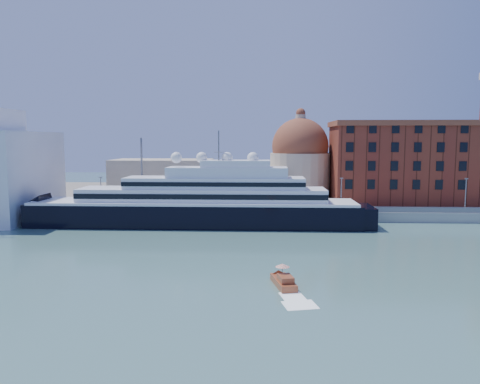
{
  "coord_description": "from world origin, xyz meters",
  "views": [
    {
      "loc": [
        10.44,
        -84.18,
        19.94
      ],
      "look_at": [
        5.67,
        18.0,
        8.53
      ],
      "focal_mm": 35.0,
      "sensor_mm": 36.0,
      "label": 1
    }
  ],
  "objects": [
    {
      "name": "church",
      "position": [
        6.39,
        57.72,
        10.91
      ],
      "size": [
        66.0,
        18.0,
        25.5
      ],
      "color": "beige",
      "rests_on": "land"
    },
    {
      "name": "service_barge",
      "position": [
        -42.13,
        22.82,
        0.79
      ],
      "size": [
        12.86,
        7.02,
        2.75
      ],
      "rotation": [
        0.0,
        0.0,
        -0.25
      ],
      "color": "white",
      "rests_on": "ground"
    },
    {
      "name": "lamp_posts",
      "position": [
        -12.67,
        32.27,
        9.84
      ],
      "size": [
        120.8,
        2.4,
        18.0
      ],
      "color": "slate",
      "rests_on": "quay"
    },
    {
      "name": "superyacht",
      "position": [
        -7.7,
        23.0,
        4.45
      ],
      "size": [
        86.34,
        11.97,
        25.8
      ],
      "color": "black",
      "rests_on": "ground"
    },
    {
      "name": "ground",
      "position": [
        0.0,
        0.0,
        0.0
      ],
      "size": [
        400.0,
        400.0,
        0.0
      ],
      "primitive_type": "plane",
      "color": "#3A6463",
      "rests_on": "ground"
    },
    {
      "name": "quay_fence",
      "position": [
        0.0,
        29.5,
        3.1
      ],
      "size": [
        180.0,
        0.1,
        1.2
      ],
      "primitive_type": "cube",
      "color": "slate",
      "rests_on": "quay"
    },
    {
      "name": "quay",
      "position": [
        0.0,
        34.0,
        1.25
      ],
      "size": [
        180.0,
        10.0,
        2.5
      ],
      "primitive_type": "cube",
      "color": "gray",
      "rests_on": "ground"
    },
    {
      "name": "land",
      "position": [
        0.0,
        75.0,
        1.0
      ],
      "size": [
        260.0,
        72.0,
        2.0
      ],
      "primitive_type": "cube",
      "color": "slate",
      "rests_on": "ground"
    },
    {
      "name": "warehouse",
      "position": [
        52.0,
        52.0,
        13.79
      ],
      "size": [
        43.0,
        19.0,
        23.25
      ],
      "color": "maroon",
      "rests_on": "land"
    },
    {
      "name": "water_taxi",
      "position": [
        13.52,
        -21.8,
        0.75
      ],
      "size": [
        3.58,
        6.91,
        3.13
      ],
      "rotation": [
        0.0,
        0.0,
        0.22
      ],
      "color": "maroon",
      "rests_on": "ground"
    }
  ]
}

